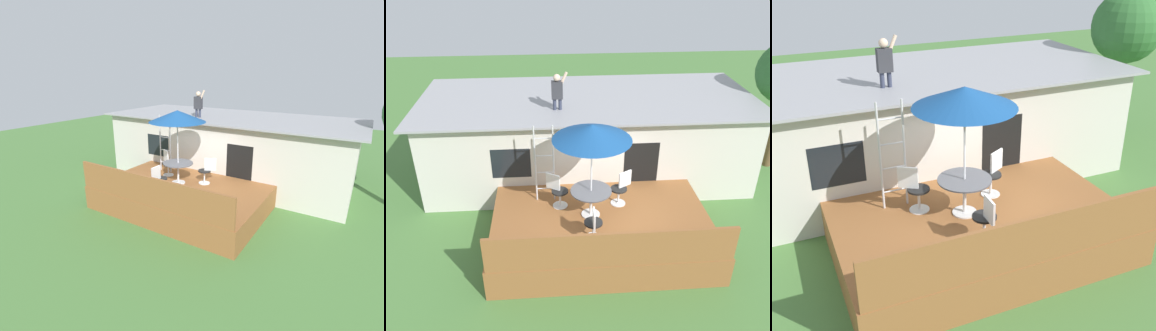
# 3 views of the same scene
# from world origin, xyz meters

# --- Properties ---
(ground_plane) EXTENTS (40.00, 40.00, 0.00)m
(ground_plane) POSITION_xyz_m (0.00, 0.00, 0.00)
(ground_plane) COLOR #477538
(house) EXTENTS (10.50, 4.50, 2.73)m
(house) POSITION_xyz_m (0.00, 3.60, 1.37)
(house) COLOR beige
(house) RESTS_ON ground
(deck) EXTENTS (5.59, 3.83, 0.80)m
(deck) POSITION_xyz_m (0.00, 0.00, 0.40)
(deck) COLOR brown
(deck) RESTS_ON ground
(deck_railing) EXTENTS (5.49, 0.08, 0.90)m
(deck_railing) POSITION_xyz_m (0.00, -1.87, 1.25)
(deck_railing) COLOR brown
(deck_railing) RESTS_ON deck
(patio_table) EXTENTS (1.04, 1.04, 0.74)m
(patio_table) POSITION_xyz_m (-0.26, 0.05, 1.39)
(patio_table) COLOR silver
(patio_table) RESTS_ON deck
(patio_umbrella) EXTENTS (1.90, 1.90, 2.54)m
(patio_umbrella) POSITION_xyz_m (-0.26, 0.05, 3.15)
(patio_umbrella) COLOR silver
(patio_umbrella) RESTS_ON deck
(step_ladder) EXTENTS (0.52, 0.04, 2.20)m
(step_ladder) POSITION_xyz_m (-1.41, 0.86, 1.90)
(step_ladder) COLOR silver
(step_ladder) RESTS_ON deck
(person_figure) EXTENTS (0.47, 0.20, 1.11)m
(person_figure) POSITION_xyz_m (-0.98, 2.62, 3.33)
(person_figure) COLOR #33384C
(person_figure) RESTS_ON house
(patio_chair_left) EXTENTS (0.57, 0.44, 0.92)m
(patio_chair_left) POSITION_xyz_m (-1.09, 0.55, 1.26)
(patio_chair_left) COLOR silver
(patio_chair_left) RESTS_ON deck
(patio_chair_right) EXTENTS (0.58, 0.44, 0.92)m
(patio_chair_right) POSITION_xyz_m (0.60, 0.55, 1.26)
(patio_chair_right) COLOR silver
(patio_chair_right) RESTS_ON deck
(patio_chair_near) EXTENTS (0.44, 0.62, 0.92)m
(patio_chair_near) POSITION_xyz_m (-0.30, -0.97, 1.26)
(patio_chair_near) COLOR silver
(patio_chair_near) RESTS_ON deck
(backyard_tree) EXTENTS (2.03, 2.03, 4.37)m
(backyard_tree) POSITION_xyz_m (6.42, 3.65, 3.30)
(backyard_tree) COLOR brown
(backyard_tree) RESTS_ON ground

